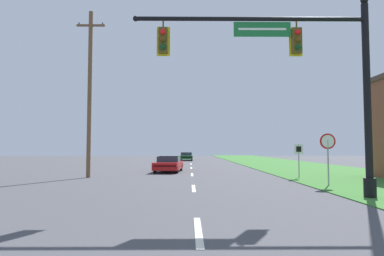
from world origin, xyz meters
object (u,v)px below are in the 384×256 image
(car_ahead, at_px, (169,164))
(stop_sign, at_px, (328,147))
(signal_mast, at_px, (309,75))
(utility_pole_near, at_px, (90,91))
(far_car, at_px, (186,156))
(route_sign_post, at_px, (299,153))

(car_ahead, distance_m, stop_sign, 13.05)
(signal_mast, relative_size, utility_pole_near, 0.85)
(far_car, relative_size, utility_pole_near, 0.44)
(car_ahead, distance_m, far_car, 24.52)
(far_car, distance_m, route_sign_post, 30.96)
(far_car, relative_size, route_sign_post, 2.31)
(car_ahead, relative_size, utility_pole_near, 0.42)
(far_car, distance_m, stop_sign, 35.24)
(far_car, bearing_deg, stop_sign, -78.31)
(far_car, bearing_deg, signal_mast, -82.81)
(signal_mast, xyz_separation_m, utility_pole_near, (-10.73, 8.94, 0.90))
(far_car, bearing_deg, car_ahead, -92.72)
(signal_mast, distance_m, far_car, 39.00)
(stop_sign, relative_size, utility_pole_near, 0.24)
(car_ahead, height_order, route_sign_post, route_sign_post)
(signal_mast, bearing_deg, utility_pole_near, 140.20)
(signal_mast, distance_m, route_sign_post, 9.19)
(route_sign_post, relative_size, utility_pole_near, 0.19)
(signal_mast, xyz_separation_m, route_sign_post, (2.26, 8.38, -3.02))
(car_ahead, distance_m, utility_pole_near, 8.44)
(signal_mast, height_order, car_ahead, signal_mast)
(signal_mast, distance_m, stop_sign, 5.34)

